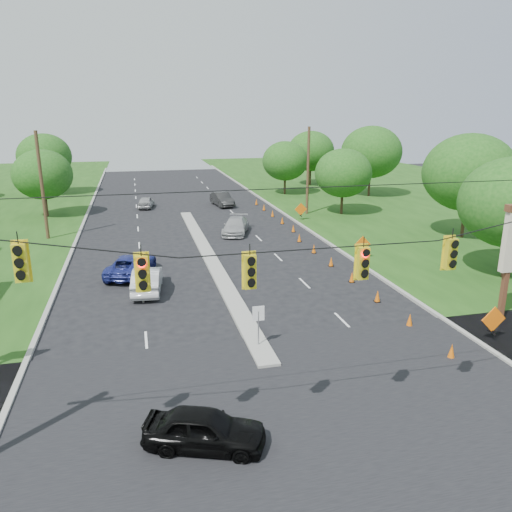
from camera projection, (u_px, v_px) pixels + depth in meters
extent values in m
plane|color=black|center=(300.00, 424.00, 17.34)|extent=(160.00, 160.00, 0.00)
cube|color=black|center=(300.00, 424.00, 17.34)|extent=(160.00, 14.00, 0.02)
cube|color=gray|center=(78.00, 237.00, 43.03)|extent=(0.25, 110.00, 0.16)
cube|color=gray|center=(300.00, 225.00, 47.63)|extent=(0.25, 110.00, 0.16)
cube|color=gray|center=(210.00, 258.00, 36.94)|extent=(1.00, 34.00, 0.18)
cylinder|color=gray|center=(258.00, 330.00, 22.69)|extent=(0.06, 0.06, 1.80)
cube|color=white|center=(258.00, 314.00, 22.47)|extent=(0.55, 0.04, 0.70)
cylinder|color=black|center=(317.00, 235.00, 14.46)|extent=(24.00, 0.04, 0.04)
cube|color=yellow|center=(21.00, 263.00, 12.71)|extent=(0.34, 0.24, 1.00)
cube|color=yellow|center=(142.00, 274.00, 13.54)|extent=(0.34, 0.24, 1.00)
cube|color=yellow|center=(250.00, 272.00, 14.27)|extent=(0.34, 0.24, 1.00)
cube|color=yellow|center=(363.00, 263.00, 15.06)|extent=(0.34, 0.24, 1.00)
cube|color=yellow|center=(450.00, 254.00, 15.72)|extent=(0.34, 0.24, 1.00)
cylinder|color=#422D1C|center=(42.00, 186.00, 41.23)|extent=(0.28, 0.28, 9.00)
cylinder|color=#422D1C|center=(308.00, 171.00, 51.59)|extent=(0.28, 0.28, 9.00)
cube|color=#59331E|center=(505.00, 281.00, 25.26)|extent=(0.25, 0.25, 4.40)
cone|color=#DB5E0B|center=(452.00, 351.00, 21.86)|extent=(0.32, 0.32, 0.70)
cone|color=#DB5E0B|center=(410.00, 320.00, 25.13)|extent=(0.32, 0.32, 0.70)
cone|color=#DB5E0B|center=(377.00, 296.00, 28.40)|extent=(0.32, 0.32, 0.70)
cone|color=#DB5E0B|center=(352.00, 277.00, 31.66)|extent=(0.32, 0.32, 0.70)
cone|color=#DB5E0B|center=(331.00, 261.00, 34.93)|extent=(0.32, 0.32, 0.70)
cone|color=#DB5E0B|center=(314.00, 249.00, 38.19)|extent=(0.32, 0.32, 0.70)
cone|color=#DB5E0B|center=(299.00, 238.00, 41.46)|extent=(0.32, 0.32, 0.70)
cone|color=#DB5E0B|center=(293.00, 228.00, 44.86)|extent=(0.32, 0.32, 0.70)
cone|color=#DB5E0B|center=(282.00, 220.00, 48.12)|extent=(0.32, 0.32, 0.70)
cone|color=#DB5E0B|center=(273.00, 213.00, 51.39)|extent=(0.32, 0.32, 0.70)
cone|color=#DB5E0B|center=(264.00, 207.00, 54.65)|extent=(0.32, 0.32, 0.70)
cone|color=#DB5E0B|center=(256.00, 202.00, 57.92)|extent=(0.32, 0.32, 0.70)
cube|color=black|center=(492.00, 331.00, 23.38)|extent=(0.06, 0.58, 0.26)
cube|color=black|center=(492.00, 331.00, 23.38)|extent=(0.06, 0.58, 0.26)
cube|color=orange|center=(494.00, 319.00, 23.21)|extent=(1.27, 0.05, 1.27)
cube|color=black|center=(362.00, 252.00, 36.44)|extent=(0.06, 0.58, 0.26)
cube|color=black|center=(362.00, 252.00, 36.44)|extent=(0.06, 0.58, 0.26)
cube|color=orange|center=(362.00, 244.00, 36.27)|extent=(1.27, 0.05, 1.27)
cube|color=black|center=(301.00, 215.00, 49.50)|extent=(0.06, 0.58, 0.26)
cube|color=black|center=(301.00, 215.00, 49.50)|extent=(0.06, 0.58, 0.26)
cube|color=orange|center=(301.00, 209.00, 49.33)|extent=(1.27, 0.05, 1.27)
cylinder|color=black|center=(46.00, 205.00, 51.12)|extent=(0.28, 0.28, 2.52)
ellipsoid|color=#194C14|center=(43.00, 175.00, 50.26)|extent=(5.88, 5.88, 5.04)
cylinder|color=black|center=(48.00, 184.00, 64.61)|extent=(0.28, 0.28, 2.88)
ellipsoid|color=#194C14|center=(44.00, 156.00, 63.63)|extent=(6.72, 6.72, 5.76)
cylinder|color=black|center=(506.00, 256.00, 32.23)|extent=(0.28, 0.28, 2.88)
cylinder|color=black|center=(464.00, 219.00, 42.42)|extent=(0.28, 0.28, 3.24)
ellipsoid|color=#194C14|center=(469.00, 173.00, 41.32)|extent=(7.56, 7.56, 6.48)
cylinder|color=black|center=(342.00, 203.00, 52.35)|extent=(0.28, 0.28, 2.52)
ellipsoid|color=#194C14|center=(343.00, 173.00, 51.49)|extent=(5.88, 5.88, 5.04)
cylinder|color=black|center=(369.00, 184.00, 63.40)|extent=(0.28, 0.28, 3.24)
ellipsoid|color=#194C14|center=(371.00, 152.00, 62.30)|extent=(7.56, 7.56, 6.48)
cylinder|color=black|center=(310.00, 176.00, 72.81)|extent=(0.28, 0.28, 2.88)
ellipsoid|color=#194C14|center=(311.00, 151.00, 71.82)|extent=(6.72, 6.72, 5.76)
cylinder|color=black|center=(285.00, 185.00, 64.96)|extent=(0.28, 0.28, 2.52)
ellipsoid|color=#194C14|center=(285.00, 161.00, 64.10)|extent=(5.88, 5.88, 5.04)
imported|color=black|center=(205.00, 429.00, 15.97)|extent=(4.24, 2.84, 1.34)
imported|color=silver|center=(147.00, 280.00, 29.92)|extent=(2.07, 4.71, 1.50)
imported|color=navy|center=(131.00, 265.00, 32.92)|extent=(3.81, 5.56, 1.41)
imported|color=#A5A5A5|center=(236.00, 226.00, 44.18)|extent=(3.48, 5.26, 1.42)
imported|color=#9C9C9C|center=(146.00, 202.00, 56.04)|extent=(2.14, 3.99, 1.29)
imported|color=black|center=(222.00, 199.00, 57.25)|extent=(2.29, 4.82, 1.53)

